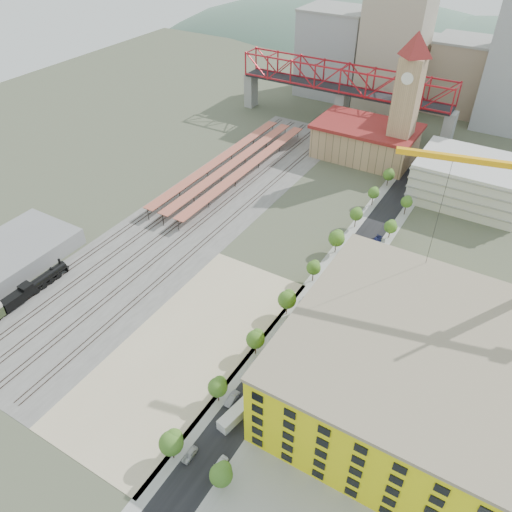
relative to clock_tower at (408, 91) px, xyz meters
The scene contains 31 objects.
ground 85.36m from the clock_tower, 95.71° to the right, with size 400.00×400.00×0.00m, color #474C38.
ballast_strip 81.63m from the clock_tower, 125.15° to the right, with size 36.00×165.00×0.06m, color #605E59.
dirt_lot 115.74m from the clock_tower, 96.14° to the right, with size 28.00×67.00×0.06m, color tan.
street_asphalt 71.48m from the clock_tower, 82.98° to the right, with size 12.00×170.00×0.06m, color black.
sidewalk_west 71.08m from the clock_tower, 87.80° to the right, with size 3.00×170.00×0.04m, color gray.
sidewalk_east 72.31m from the clock_tower, 78.27° to the right, with size 3.00×170.00×0.04m, color gray.
construction_pad 110.41m from the clock_tower, 69.69° to the right, with size 50.00×90.00×0.06m, color gray.
rail_tracks 82.57m from the clock_tower, 126.24° to the right, with size 26.56×160.00×0.18m.
platform_canopies 65.08m from the clock_tower, 144.47° to the right, with size 16.00×80.00×4.12m.
station_hall 25.65m from the clock_tower, behind, with size 38.00×24.00×13.10m.
clock_tower is the anchor object (origin of this frame).
parking_garage 36.81m from the clock_tower, 19.64° to the right, with size 34.00×26.00×14.00m, color silver.
truss_bridge 42.56m from the clock_tower, 142.85° to the left, with size 94.00×9.60×25.60m.
construction_building 107.36m from the clock_tower, 71.22° to the right, with size 44.60×50.60×18.80m.
warehouse 135.13m from the clock_tower, 123.93° to the right, with size 22.00×32.00×5.00m, color gray.
street_trees 80.70m from the clock_tower, 83.91° to the right, with size 15.40×124.40×8.00m.
skyline 62.60m from the clock_tower, 90.49° to the left, with size 133.00×46.00×60.00m.
distant_hills 213.32m from the clock_tower, 78.30° to the left, with size 647.00×264.00×227.00m.
locomotive 132.12m from the clock_tower, 116.63° to the right, with size 2.75×21.25×5.31m.
site_trailer_a 124.69m from the clock_tower, 86.23° to the right, with size 2.46×9.35×2.56m, color silver.
site_trailer_b 116.24m from the clock_tower, 85.94° to the right, with size 2.70×10.27×2.81m, color silver.
site_trailer_c 99.91m from the clock_tower, 85.22° to the right, with size 2.51×9.53×2.61m, color silver.
site_trailer_d 84.28m from the clock_tower, 84.24° to the right, with size 2.46×9.33×2.55m, color silver.
car_0 136.27m from the clock_tower, 87.85° to the right, with size 1.55×3.86×1.31m, color #B9B9B9.
car_1 121.96m from the clock_tower, 87.59° to the right, with size 1.48×4.23×1.39m, color gray.
car_2 89.61m from the clock_tower, 86.63° to the right, with size 2.26×4.91×1.36m, color black.
car_3 67.12m from the clock_tower, 85.30° to the right, with size 1.82×4.48×1.30m, color navy.
car_4 135.61m from the clock_tower, 85.24° to the right, with size 1.70×4.22×1.44m, color white.
car_5 96.49m from the clock_tower, 83.16° to the right, with size 1.40×4.01×1.32m, color gray.
car_6 63.83m from the clock_tower, 78.95° to the right, with size 2.52×5.45×1.52m, color black.
car_7 58.11m from the clock_tower, 77.53° to the right, with size 2.03×4.99×1.45m, color navy.
Camera 1 is at (50.19, -90.91, 87.87)m, focal length 35.00 mm.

